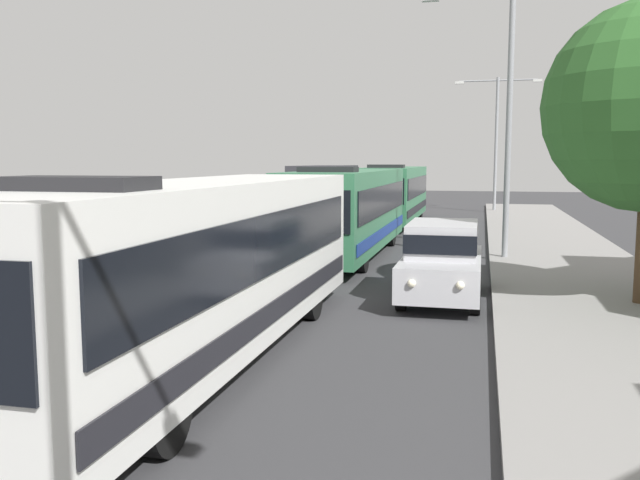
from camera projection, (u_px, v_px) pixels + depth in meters
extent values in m
cube|color=silver|center=(201.00, 261.00, 11.30)|extent=(2.50, 11.71, 2.70)
cube|color=black|center=(273.00, 243.00, 10.96)|extent=(0.04, 10.78, 1.00)
cube|color=black|center=(133.00, 238.00, 11.55)|extent=(0.04, 10.78, 1.00)
cube|color=black|center=(274.00, 311.00, 11.09)|extent=(0.03, 11.13, 0.36)
cube|color=black|center=(75.00, 183.00, 7.74)|extent=(1.75, 0.90, 0.16)
cylinder|color=black|center=(164.00, 413.00, 7.68)|extent=(0.28, 1.00, 1.00)
cylinder|color=black|center=(0.00, 397.00, 8.19)|extent=(0.28, 1.00, 1.00)
cylinder|color=black|center=(311.00, 296.00, 14.29)|extent=(0.28, 1.00, 1.00)
cylinder|color=black|center=(216.00, 292.00, 14.80)|extent=(0.28, 1.00, 1.00)
cube|color=#33724C|center=(349.00, 208.00, 23.77)|extent=(2.50, 11.25, 2.70)
cube|color=black|center=(385.00, 199.00, 23.43)|extent=(0.04, 10.35, 1.00)
cube|color=black|center=(315.00, 198.00, 24.03)|extent=(0.04, 10.35, 1.00)
cube|color=black|center=(309.00, 212.00, 18.29)|extent=(2.30, 0.04, 1.20)
cube|color=navy|center=(385.00, 232.00, 23.56)|extent=(0.03, 10.68, 0.36)
cube|color=black|center=(328.00, 169.00, 20.34)|extent=(1.75, 0.90, 0.16)
cylinder|color=black|center=(362.00, 256.00, 20.29)|extent=(0.28, 1.00, 1.00)
cylinder|color=black|center=(293.00, 254.00, 20.80)|extent=(0.28, 1.00, 1.00)
cylinder|color=black|center=(391.00, 233.00, 26.64)|extent=(0.28, 1.00, 1.00)
cylinder|color=black|center=(337.00, 232.00, 27.15)|extent=(0.28, 1.00, 1.00)
cube|color=#33724C|center=(394.00, 192.00, 35.87)|extent=(2.50, 10.91, 2.70)
cube|color=black|center=(418.00, 186.00, 35.53)|extent=(0.04, 10.04, 1.00)
cube|color=black|center=(371.00, 186.00, 36.13)|extent=(0.04, 10.04, 1.00)
cube|color=black|center=(379.00, 191.00, 30.55)|extent=(2.30, 0.04, 1.20)
cube|color=black|center=(418.00, 208.00, 35.66)|extent=(0.03, 10.37, 0.36)
cube|color=black|center=(386.00, 166.00, 32.54)|extent=(1.75, 0.90, 0.16)
cylinder|color=black|center=(408.00, 220.00, 32.49)|extent=(0.28, 1.00, 1.00)
cylinder|color=black|center=(363.00, 219.00, 33.01)|extent=(0.28, 1.00, 1.00)
cylinder|color=black|center=(420.00, 211.00, 38.65)|extent=(0.28, 1.00, 1.00)
cylinder|color=black|center=(382.00, 210.00, 39.17)|extent=(0.28, 1.00, 1.00)
cube|color=#B7B7BC|center=(442.00, 272.00, 16.22)|extent=(1.84, 4.47, 0.80)
cube|color=#B7B7BC|center=(443.00, 239.00, 16.27)|extent=(1.62, 2.60, 0.80)
cube|color=black|center=(443.00, 239.00, 16.27)|extent=(1.66, 2.68, 0.44)
sphere|color=#F9EFCC|center=(412.00, 283.00, 14.15)|extent=(0.18, 0.18, 0.18)
sphere|color=#F9EFCC|center=(460.00, 286.00, 13.91)|extent=(0.18, 0.18, 0.18)
cylinder|color=black|center=(401.00, 296.00, 15.11)|extent=(0.22, 0.70, 0.70)
cylinder|color=black|center=(475.00, 299.00, 14.73)|extent=(0.22, 0.70, 0.70)
cylinder|color=black|center=(414.00, 275.00, 17.79)|extent=(0.22, 0.70, 0.70)
cylinder|color=black|center=(477.00, 278.00, 17.41)|extent=(0.22, 0.70, 0.70)
cube|color=black|center=(304.00, 204.00, 30.40)|extent=(2.30, 1.80, 2.20)
cube|color=#333338|center=(324.00, 192.00, 34.28)|extent=(2.35, 6.34, 2.70)
cube|color=black|center=(299.00, 198.00, 29.47)|extent=(2.07, 0.04, 0.90)
cylinder|color=black|center=(283.00, 225.00, 30.76)|extent=(0.26, 0.90, 0.90)
cylinder|color=black|center=(326.00, 226.00, 30.27)|extent=(0.26, 0.90, 0.90)
cylinder|color=black|center=(312.00, 216.00, 35.97)|extent=(0.26, 0.90, 0.90)
cylinder|color=black|center=(349.00, 216.00, 35.49)|extent=(0.26, 0.90, 0.90)
cylinder|color=gray|center=(509.00, 124.00, 22.13)|extent=(0.20, 0.20, 8.91)
cylinder|color=gray|center=(496.00, 144.00, 43.65)|extent=(0.20, 0.20, 8.63)
cylinder|color=gray|center=(479.00, 81.00, 43.45)|extent=(2.45, 0.10, 0.10)
cube|color=silver|center=(460.00, 83.00, 43.75)|extent=(0.56, 0.28, 0.16)
cylinder|color=gray|center=(518.00, 80.00, 42.88)|extent=(2.45, 0.10, 0.10)
cube|color=silver|center=(538.00, 81.00, 42.60)|extent=(0.56, 0.28, 0.16)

